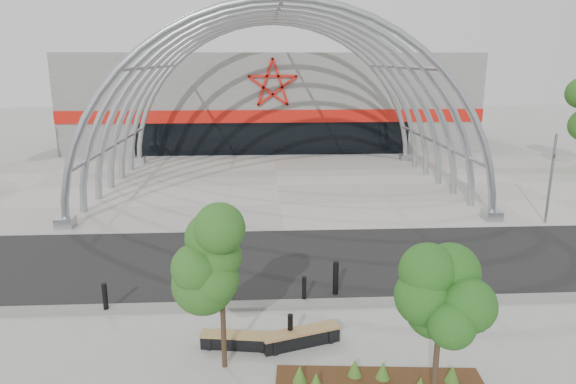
{
  "coord_description": "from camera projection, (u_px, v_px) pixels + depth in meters",
  "views": [
    {
      "loc": [
        -1.03,
        -14.88,
        7.52
      ],
      "look_at": [
        0.0,
        4.0,
        2.6
      ],
      "focal_mm": 32.0,
      "sensor_mm": 36.0,
      "label": 1
    }
  ],
  "objects": [
    {
      "name": "planting_bed",
      "position": [
        378.0,
        383.0,
        12.05
      ],
      "size": [
        5.04,
        1.91,
        0.52
      ],
      "color": "#311B0C",
      "rests_on": "ground"
    },
    {
      "name": "bollard_2",
      "position": [
        304.0,
        289.0,
        16.25
      ],
      "size": [
        0.14,
        0.14,
        0.86
      ],
      "primitive_type": "cylinder",
      "color": "black",
      "rests_on": "ground"
    },
    {
      "name": "road",
      "position": [
        289.0,
        260.0,
        19.7
      ],
      "size": [
        140.0,
        7.0,
        0.02
      ],
      "primitive_type": "cube",
      "color": "black",
      "rests_on": "ground"
    },
    {
      "name": "street_tree_0",
      "position": [
        221.0,
        258.0,
        12.2
      ],
      "size": [
        1.79,
        1.79,
        4.08
      ],
      "color": "black",
      "rests_on": "ground"
    },
    {
      "name": "bollard_0",
      "position": [
        105.0,
        298.0,
        15.57
      ],
      "size": [
        0.15,
        0.15,
        0.96
      ],
      "primitive_type": "cylinder",
      "color": "black",
      "rests_on": "ground"
    },
    {
      "name": "ground",
      "position": [
        295.0,
        302.0,
        16.32
      ],
      "size": [
        140.0,
        140.0,
        0.0
      ],
      "primitive_type": "plane",
      "color": "#969691",
      "rests_on": "ground"
    },
    {
      "name": "bollard_1",
      "position": [
        290.0,
        330.0,
        13.79
      ],
      "size": [
        0.14,
        0.14,
        0.9
      ],
      "primitive_type": "cylinder",
      "color": "black",
      "rests_on": "ground"
    },
    {
      "name": "vault_canopy",
      "position": [
        278.0,
        186.0,
        31.3
      ],
      "size": [
        20.8,
        15.8,
        20.36
      ],
      "color": "#999EA3",
      "rests_on": "ground"
    },
    {
      "name": "bench_1",
      "position": [
        301.0,
        338.0,
        13.83
      ],
      "size": [
        2.23,
        1.13,
        0.46
      ],
      "color": "black",
      "rests_on": "ground"
    },
    {
      "name": "street_tree_1",
      "position": [
        441.0,
        296.0,
        10.78
      ],
      "size": [
        1.58,
        1.58,
        3.74
      ],
      "color": "black",
      "rests_on": "ground"
    },
    {
      "name": "bollard_4",
      "position": [
        470.0,
        314.0,
        14.66
      ],
      "size": [
        0.14,
        0.14,
        0.89
      ],
      "primitive_type": "cylinder",
      "color": "black",
      "rests_on": "ground"
    },
    {
      "name": "arena_building",
      "position": [
        271.0,
        98.0,
        47.64
      ],
      "size": [
        34.0,
        15.24,
        8.0
      ],
      "color": "slate",
      "rests_on": "ground"
    },
    {
      "name": "signal_pole",
      "position": [
        551.0,
        178.0,
        23.56
      ],
      "size": [
        0.13,
        0.6,
        4.26
      ],
      "color": "slate",
      "rests_on": "ground"
    },
    {
      "name": "bollard_3",
      "position": [
        336.0,
        278.0,
        16.76
      ],
      "size": [
        0.18,
        0.18,
        1.14
      ],
      "primitive_type": "cylinder",
      "color": "black",
      "rests_on": "ground"
    },
    {
      "name": "forecourt",
      "position": [
        278.0,
        186.0,
        31.3
      ],
      "size": [
        60.0,
        17.0,
        0.04
      ],
      "primitive_type": "cube",
      "color": "#A29E94",
      "rests_on": "ground"
    },
    {
      "name": "kerb",
      "position": [
        295.0,
        304.0,
        16.07
      ],
      "size": [
        60.0,
        0.5,
        0.12
      ],
      "primitive_type": "cube",
      "color": "slate",
      "rests_on": "ground"
    },
    {
      "name": "bench_0",
      "position": [
        237.0,
        341.0,
        13.71
      ],
      "size": [
        2.01,
        0.71,
        0.41
      ],
      "color": "black",
      "rests_on": "ground"
    }
  ]
}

